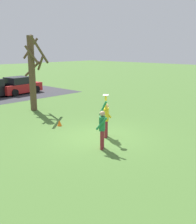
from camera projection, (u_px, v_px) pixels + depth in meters
name	position (u px, v px, depth m)	size (l,w,h in m)	color
ground_plane	(99.00, 137.00, 12.77)	(120.00, 120.00, 0.00)	#4C7533
person_catcher	(106.00, 117.00, 12.55)	(0.57, 0.54, 2.08)	maroon
person_defender	(102.00, 126.00, 11.07)	(0.65, 0.63, 2.05)	maroon
frisbee_disc	(106.00, 95.00, 12.07)	(0.29, 0.29, 0.02)	white
parked_car_red	(19.00, 86.00, 24.89)	(4.31, 2.46, 1.59)	red
bare_tree_tall	(33.00, 71.00, 17.75)	(1.62, 1.82, 5.02)	brown
field_cone_orange	(59.00, 123.00, 14.58)	(0.26, 0.26, 0.32)	orange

